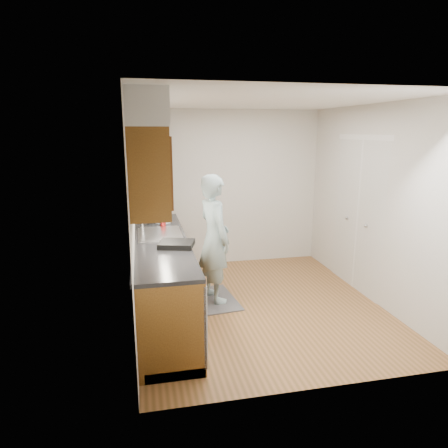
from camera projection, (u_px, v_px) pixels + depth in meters
name	position (u px, v px, depth m)	size (l,w,h in m)	color
floor	(258.00, 304.00, 5.11)	(3.50, 3.50, 0.00)	#905E36
ceiling	(262.00, 101.00, 4.54)	(3.50, 3.50, 0.00)	white
wall_left	(133.00, 214.00, 4.52)	(0.02, 3.50, 2.50)	beige
wall_right	(372.00, 204.00, 5.12)	(0.02, 3.50, 2.50)	beige
wall_back	(229.00, 189.00, 6.49)	(3.00, 0.02, 2.50)	beige
counter	(162.00, 275.00, 4.75)	(0.64, 2.80, 1.30)	brown
upper_cabinets	(146.00, 151.00, 4.44)	(0.47, 2.80, 1.21)	brown
closet_door	(358.00, 216.00, 5.46)	(0.02, 1.22, 2.05)	white
floor_mat	(215.00, 299.00, 5.25)	(0.51, 0.87, 0.02)	#5B5B5D
person	(214.00, 230.00, 5.03)	(0.65, 0.44, 1.86)	#8FABAE
soap_bottle_a	(158.00, 213.00, 5.39)	(0.11, 0.11, 0.28)	silver
soap_bottle_b	(165.00, 216.00, 5.40)	(0.10, 0.10, 0.22)	silver
soap_bottle_c	(151.00, 216.00, 5.53)	(0.12, 0.12, 0.15)	silver
soda_can	(163.00, 222.00, 5.20)	(0.07, 0.07, 0.13)	red
steel_can	(164.00, 220.00, 5.35)	(0.06, 0.06, 0.11)	#A5A5AA
dish_rack	(177.00, 244.00, 4.33)	(0.36, 0.31, 0.06)	black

